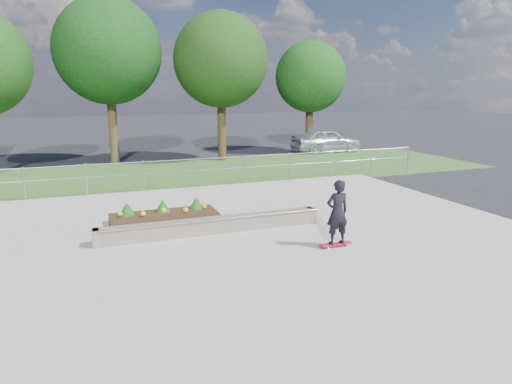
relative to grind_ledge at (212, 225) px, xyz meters
The scene contains 11 objects.
ground 1.92m from the grind_ledge, 58.71° to the right, with size 120.00×120.00×0.00m, color black.
grass_verge 9.43m from the grind_ledge, 83.97° to the left, with size 30.00×8.00×0.02m, color #2F5421.
concrete_slab 1.92m from the grind_ledge, 58.71° to the right, with size 15.00×15.00×0.06m, color gray.
fence 5.98m from the grind_ledge, 80.42° to the left, with size 20.06×0.06×1.20m.
tree_mid_left 14.48m from the grind_ledge, 96.44° to the left, with size 5.25×5.25×8.25m.
tree_mid_right 13.92m from the grind_ledge, 72.12° to the left, with size 4.90×4.90×7.70m.
tree_far_right 17.61m from the grind_ledge, 54.24° to the left, with size 4.20×4.20×6.60m.
grind_ledge is the anchor object (origin of this frame).
planter_bed 1.80m from the grind_ledge, 124.17° to the left, with size 3.00×1.20×0.61m.
skateboarder 3.34m from the grind_ledge, 40.44° to the right, with size 0.80×0.38×1.65m.
parked_car 17.19m from the grind_ledge, 50.72° to the left, with size 1.72×4.28×1.46m, color #ACB0B5.
Camera 1 is at (-4.01, -9.56, 3.77)m, focal length 32.00 mm.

